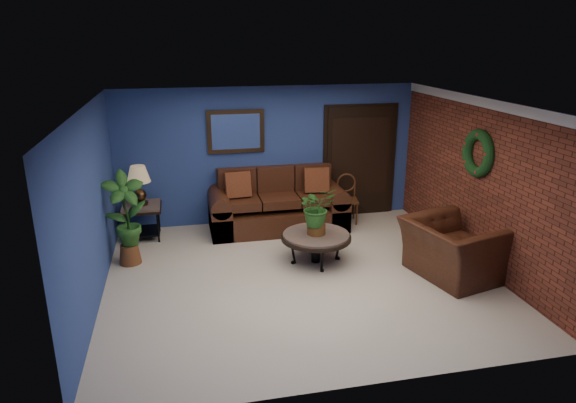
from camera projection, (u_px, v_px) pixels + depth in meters
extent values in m
plane|color=beige|center=(300.00, 277.00, 7.47)|extent=(5.50, 5.50, 0.00)
cube|color=navy|center=(269.00, 155.00, 9.40)|extent=(5.50, 0.04, 2.50)
cube|color=navy|center=(91.00, 209.00, 6.53)|extent=(0.04, 5.00, 2.50)
cube|color=maroon|center=(480.00, 183.00, 7.64)|extent=(0.04, 5.00, 2.50)
cube|color=silver|center=(302.00, 104.00, 6.69)|extent=(5.50, 5.00, 0.02)
cube|color=white|center=(488.00, 104.00, 7.26)|extent=(0.03, 5.00, 0.14)
cube|color=#412B17|center=(236.00, 132.00, 9.10)|extent=(1.02, 0.06, 0.77)
cube|color=black|center=(359.00, 162.00, 9.79)|extent=(1.44, 0.06, 2.18)
torus|color=black|center=(478.00, 153.00, 7.53)|extent=(0.16, 0.72, 0.72)
cube|color=#402112|center=(278.00, 218.00, 9.28)|extent=(2.43, 1.05, 0.40)
cube|color=#402112|center=(274.00, 193.00, 9.52)|extent=(2.08, 0.29, 0.99)
cube|color=#402112|center=(240.00, 202.00, 8.96)|extent=(0.67, 0.72, 0.15)
cube|color=#402112|center=(278.00, 200.00, 9.10)|extent=(0.67, 0.72, 0.15)
cube|color=#402112|center=(316.00, 197.00, 9.24)|extent=(0.67, 0.72, 0.15)
cube|color=#402112|center=(220.00, 218.00, 9.05)|extent=(0.35, 1.05, 0.55)
cube|color=#402112|center=(333.00, 210.00, 9.46)|extent=(0.35, 1.05, 0.55)
cube|color=brown|center=(238.00, 185.00, 8.91)|extent=(0.44, 0.13, 0.44)
cube|color=brown|center=(317.00, 180.00, 9.19)|extent=(0.44, 0.13, 0.44)
cylinder|color=#4E4944|center=(316.00, 235.00, 7.84)|extent=(1.02, 1.02, 0.05)
cylinder|color=black|center=(316.00, 237.00, 7.85)|extent=(1.08, 1.08, 0.05)
cylinder|color=black|center=(316.00, 249.00, 7.91)|extent=(0.14, 0.14, 0.41)
cube|color=#4E4944|center=(141.00, 206.00, 8.73)|extent=(0.62, 0.62, 0.05)
cube|color=black|center=(141.00, 208.00, 8.74)|extent=(0.66, 0.66, 0.04)
cube|color=black|center=(144.00, 231.00, 8.88)|extent=(0.56, 0.56, 0.03)
cylinder|color=black|center=(126.00, 228.00, 8.53)|extent=(0.03, 0.03, 0.58)
cylinder|color=black|center=(158.00, 226.00, 8.63)|extent=(0.03, 0.03, 0.58)
cylinder|color=black|center=(128.00, 218.00, 9.01)|extent=(0.03, 0.03, 0.58)
cylinder|color=black|center=(159.00, 216.00, 9.12)|extent=(0.03, 0.03, 0.58)
cylinder|color=#412B17|center=(141.00, 203.00, 8.72)|extent=(0.24, 0.24, 0.05)
sphere|color=#412B17|center=(140.00, 197.00, 8.68)|extent=(0.22, 0.22, 0.22)
cylinder|color=#412B17|center=(139.00, 187.00, 8.63)|extent=(0.02, 0.02, 0.28)
cone|color=#9F855E|center=(138.00, 175.00, 8.56)|extent=(0.39, 0.39, 0.28)
cube|color=#522F17|center=(347.00, 201.00, 9.52)|extent=(0.45, 0.45, 0.04)
torus|color=#522F17|center=(346.00, 183.00, 9.59)|extent=(0.36, 0.10, 0.36)
cylinder|color=#522F17|center=(339.00, 215.00, 9.43)|extent=(0.03, 0.03, 0.40)
cylinder|color=#522F17|center=(357.00, 215.00, 9.44)|extent=(0.03, 0.03, 0.40)
cylinder|color=#522F17|center=(337.00, 209.00, 9.74)|extent=(0.03, 0.03, 0.40)
cylinder|color=#522F17|center=(354.00, 209.00, 9.75)|extent=(0.03, 0.03, 0.40)
imported|color=#402112|center=(452.00, 250.00, 7.38)|extent=(1.38, 1.50, 0.83)
cylinder|color=brown|center=(316.00, 228.00, 7.81)|extent=(0.28, 0.28, 0.18)
imported|color=#1C4D18|center=(317.00, 207.00, 7.70)|extent=(0.63, 0.58, 0.61)
cylinder|color=brown|center=(433.00, 244.00, 8.38)|extent=(0.26, 0.26, 0.20)
imported|color=#1C4D18|center=(435.00, 223.00, 8.27)|extent=(0.40, 0.35, 0.64)
cylinder|color=brown|center=(130.00, 254.00, 7.88)|extent=(0.34, 0.34, 0.30)
imported|color=#1C4D18|center=(125.00, 211.00, 7.66)|extent=(0.73, 0.60, 1.20)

